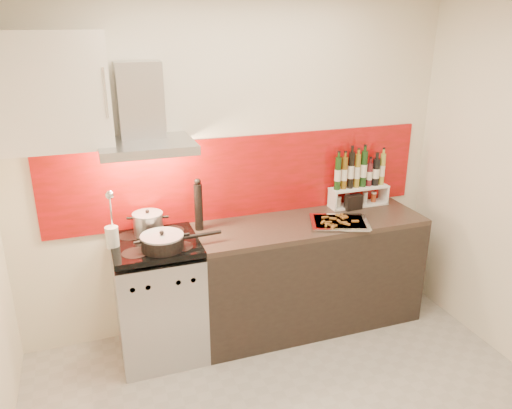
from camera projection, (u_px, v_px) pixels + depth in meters
name	position (u px, v px, depth m)	size (l,w,h in m)	color
back_wall	(237.00, 167.00, 3.83)	(3.40, 0.02, 2.60)	silver
backsplash	(243.00, 177.00, 3.87)	(3.00, 0.02, 0.64)	maroon
range_stove	(159.00, 300.00, 3.64)	(0.60, 0.60, 0.91)	#B7B7BA
counter	(308.00, 273.00, 4.02)	(1.80, 0.60, 0.90)	black
range_hood	(143.00, 119.00, 3.32)	(0.62, 0.50, 0.61)	#B7B7BA
upper_cabinet	(50.00, 91.00, 3.07)	(0.70, 0.35, 0.72)	white
stock_pot	(148.00, 223.00, 3.58)	(0.22, 0.22, 0.19)	#B7B7BA
saute_pan	(163.00, 242.00, 3.35)	(0.56, 0.29, 0.13)	black
utensil_jar	(112.00, 231.00, 3.36)	(0.09, 0.13, 0.43)	silver
pepper_mill	(198.00, 205.00, 3.64)	(0.06, 0.06, 0.40)	black
step_shelf	(359.00, 181.00, 4.12)	(0.51, 0.14, 0.47)	white
caddy_box	(353.00, 202.00, 4.08)	(0.14, 0.06, 0.12)	black
baking_tray	(339.00, 222.00, 3.80)	(0.52, 0.47, 0.03)	silver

